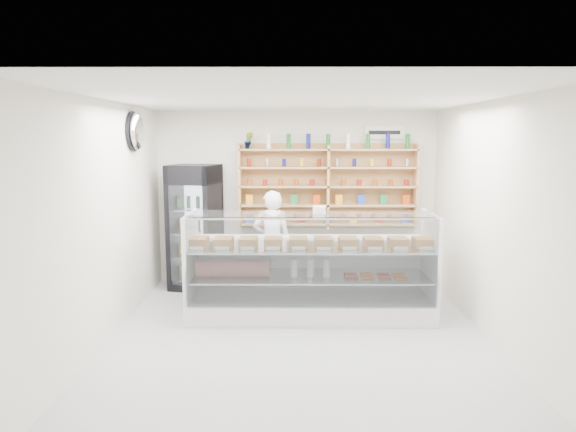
{
  "coord_description": "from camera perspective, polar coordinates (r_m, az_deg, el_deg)",
  "views": [
    {
      "loc": [
        -0.09,
        -5.8,
        2.36
      ],
      "look_at": [
        -0.13,
        0.9,
        1.34
      ],
      "focal_mm": 32.0,
      "sensor_mm": 36.0,
      "label": 1
    }
  ],
  "objects": [
    {
      "name": "potted_plant",
      "position": [
        8.17,
        -4.37,
        8.37
      ],
      "size": [
        0.15,
        0.13,
        0.26
      ],
      "primitive_type": "imported",
      "rotation": [
        0.0,
        0.0,
        0.1
      ],
      "color": "#1E6626",
      "rests_on": "wall_shelving"
    },
    {
      "name": "wall_sign",
      "position": [
        8.41,
        10.65,
        9.11
      ],
      "size": [
        0.62,
        0.03,
        0.2
      ],
      "primitive_type": "cube",
      "color": "white",
      "rests_on": "back_wall"
    },
    {
      "name": "shop_worker",
      "position": [
        7.84,
        -1.8,
        -2.9
      ],
      "size": [
        0.61,
        0.43,
        1.59
      ],
      "primitive_type": "imported",
      "rotation": [
        0.0,
        0.0,
        3.23
      ],
      "color": "white",
      "rests_on": "floor"
    },
    {
      "name": "drinks_cooler",
      "position": [
        8.2,
        -10.27,
        -1.18
      ],
      "size": [
        0.84,
        0.82,
        1.95
      ],
      "rotation": [
        0.0,
        0.0,
        -0.22
      ],
      "color": "black",
      "rests_on": "floor"
    },
    {
      "name": "display_counter",
      "position": [
        6.92,
        2.48,
        -8.02
      ],
      "size": [
        3.21,
        0.96,
        1.4
      ],
      "color": "white",
      "rests_on": "floor"
    },
    {
      "name": "wall_shelving",
      "position": [
        8.2,
        4.44,
        3.26
      ],
      "size": [
        2.84,
        0.28,
        1.33
      ],
      "color": "tan",
      "rests_on": "back_wall"
    },
    {
      "name": "security_mirror",
      "position": [
        7.31,
        -16.44,
        9.0
      ],
      "size": [
        0.15,
        0.5,
        0.5
      ],
      "primitive_type": "ellipsoid",
      "color": "silver",
      "rests_on": "left_wall"
    },
    {
      "name": "room",
      "position": [
        5.88,
        1.18,
        -0.75
      ],
      "size": [
        5.0,
        5.0,
        5.0
      ],
      "color": "#B3B3B8",
      "rests_on": "ground"
    }
  ]
}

